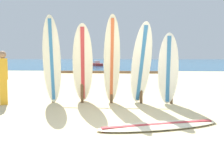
# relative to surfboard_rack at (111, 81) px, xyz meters

# --- Properties ---
(ground_plane) EXTENTS (120.00, 120.00, 0.00)m
(ground_plane) POSITION_rel_surfboard_rack_xyz_m (0.13, -2.64, -0.68)
(ground_plane) COLOR beige
(ocean_water) EXTENTS (120.00, 80.00, 0.01)m
(ocean_water) POSITION_rel_surfboard_rack_xyz_m (0.13, 55.36, -0.67)
(ocean_water) COLOR #1E5984
(ocean_water) RESTS_ON ground
(surfboard_rack) EXTENTS (3.67, 0.09, 1.08)m
(surfboard_rack) POSITION_rel_surfboard_rack_xyz_m (0.00, 0.00, 0.00)
(surfboard_rack) COLOR brown
(surfboard_rack) RESTS_ON ground
(surfboard_leaning_far_left) EXTENTS (0.61, 0.74, 2.55)m
(surfboard_leaning_far_left) POSITION_rel_surfboard_rack_xyz_m (-1.70, -0.34, 0.60)
(surfboard_leaning_far_left) COLOR white
(surfboard_leaning_far_left) RESTS_ON ground
(surfboard_leaning_left) EXTENTS (0.77, 1.23, 2.30)m
(surfboard_leaning_left) POSITION_rel_surfboard_rack_xyz_m (-0.82, -0.26, 0.47)
(surfboard_leaning_left) COLOR white
(surfboard_leaning_left) RESTS_ON ground
(surfboard_leaning_center_left) EXTENTS (0.58, 1.19, 2.50)m
(surfboard_leaning_center_left) POSITION_rel_surfboard_rack_xyz_m (0.04, -0.42, 0.57)
(surfboard_leaning_center_left) COLOR silver
(surfboard_leaning_center_left) RESTS_ON ground
(surfboard_leaning_center) EXTENTS (0.73, 1.23, 2.32)m
(surfboard_leaning_center) POSITION_rel_surfboard_rack_xyz_m (0.86, -0.39, 0.48)
(surfboard_leaning_center) COLOR white
(surfboard_leaning_center) RESTS_ON ground
(surfboard_leaning_center_right) EXTENTS (0.62, 0.63, 2.05)m
(surfboard_leaning_center_right) POSITION_rel_surfboard_rack_xyz_m (1.62, -0.31, 0.35)
(surfboard_leaning_center_right) COLOR white
(surfboard_leaning_center_right) RESTS_ON ground
(surfboard_lying_on_sand) EXTENTS (2.59, 1.32, 0.08)m
(surfboard_lying_on_sand) POSITION_rel_surfboard_rack_xyz_m (1.11, -2.43, -0.64)
(surfboard_lying_on_sand) COLOR beige
(surfboard_lying_on_sand) RESTS_ON ground
(beachgoer_standing) EXTENTS (0.30, 0.26, 1.56)m
(beachgoer_standing) POSITION_rel_surfboard_rack_xyz_m (-3.11, -0.45, 0.18)
(beachgoer_standing) COLOR gold
(beachgoer_standing) RESTS_ON ground
(small_boat_offshore) EXTENTS (2.14, 2.91, 0.71)m
(small_boat_offshore) POSITION_rel_surfboard_rack_xyz_m (-3.92, 27.20, -0.42)
(small_boat_offshore) COLOR #B22D28
(small_boat_offshore) RESTS_ON ocean_water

